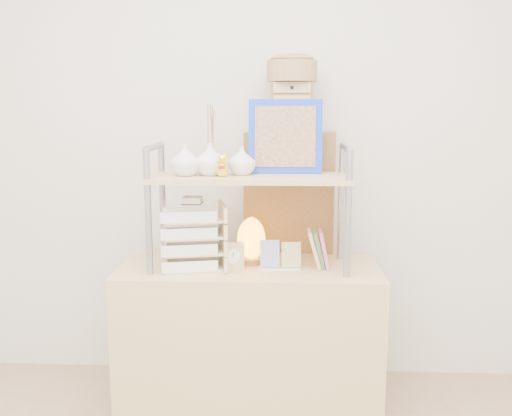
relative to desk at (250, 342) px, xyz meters
The scene contains 10 objects.
room_shell 1.55m from the desk, 90.00° to the right, with size 3.42×3.41×2.61m.
desk is the anchor object (origin of this frame).
cabinet 0.51m from the desk, 62.67° to the left, with size 0.45×0.24×1.35m, color brown.
hutch 0.81m from the desk, 159.57° to the left, with size 0.90×0.34×0.76m.
letter_tray 0.57m from the desk, behind, with size 0.31×0.30×0.33m.
salt_lamp 0.49m from the desk, 85.20° to the left, with size 0.14×0.13×0.22m.
desk_clock 0.45m from the desk, 136.14° to the right, with size 0.10×0.06×0.13m.
postcard_stand 0.44m from the desk, 16.75° to the right, with size 0.19×0.07×0.13m.
drawer_chest 1.17m from the desk, 61.20° to the left, with size 0.20×0.16×0.25m.
woven_basket 1.34m from the desk, 61.36° to the left, with size 0.25×0.25×0.10m, color #8A613F.
Camera 1 is at (0.15, -1.34, 1.48)m, focal length 40.00 mm.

